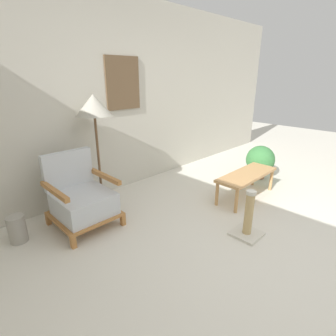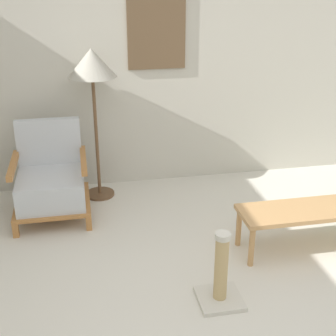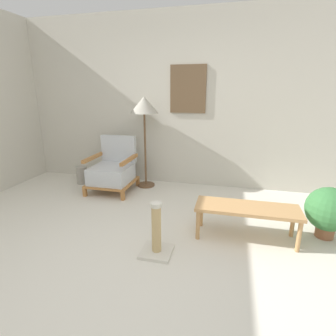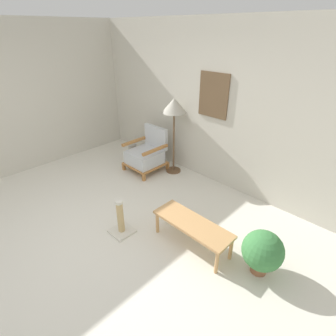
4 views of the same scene
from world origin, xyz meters
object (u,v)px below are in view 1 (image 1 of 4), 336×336
Objects in this scene: armchair at (82,199)px; potted_plant at (260,160)px; coffee_table at (247,177)px; vase at (17,229)px; scratching_post at (248,221)px; floor_lamp at (94,110)px.

potted_plant is at bearing -15.02° from armchair.
vase is (-2.65, 1.14, -0.17)m from coffee_table.
potted_plant is at bearing 23.16° from scratching_post.
vase is 0.52× the size of potted_plant.
floor_lamp is 1.36× the size of coffee_table.
floor_lamp is at bearing 140.17° from coffee_table.
coffee_table is 1.90× the size of potted_plant.
floor_lamp reaches higher than coffee_table.
potted_plant reaches higher than vase.
floor_lamp is 2.71× the size of scratching_post.
vase is at bearing 165.15° from potted_plant.
scratching_post is (-1.68, -0.72, -0.13)m from potted_plant.
armchair reaches higher than coffee_table.
armchair is 1.49× the size of potted_plant.
floor_lamp is 2.78m from potted_plant.
floor_lamp reaches higher than scratching_post.
vase is at bearing -172.39° from floor_lamp.
armchair is at bearing 164.98° from potted_plant.
floor_lamp is 4.92× the size of vase.
armchair is 2.21m from coffee_table.
coffee_table is (1.55, -1.29, -0.94)m from floor_lamp.
scratching_post is at bearing -68.59° from floor_lamp.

